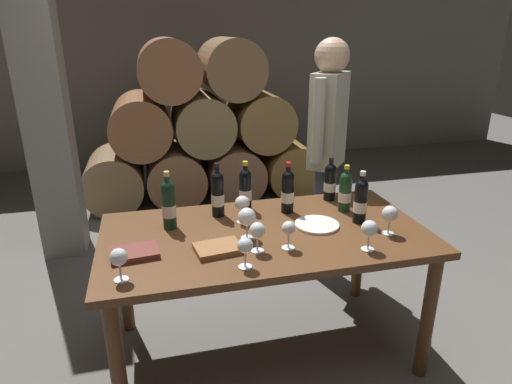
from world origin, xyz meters
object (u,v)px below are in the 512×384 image
object	(u,v)px
wine_bottle_6	(245,189)
wine_glass_3	(390,214)
wine_bottle_4	(169,204)
serving_plate	(317,225)
wine_bottle_0	(288,191)
wine_glass_6	(289,229)
wine_glass_1	(119,258)
wine_bottle_5	(345,191)
wine_bottle_3	(218,194)
wine_bottle_2	(330,181)
leather_ledger	(134,253)
wine_glass_0	(242,204)
wine_glass_2	(247,217)
wine_glass_4	(257,231)
tasting_notebook	(218,248)
sommelier_presenting	(327,139)
dining_table	(265,247)
wine_glass_5	(245,247)
wine_glass_7	(369,229)
wine_bottle_1	(361,200)

from	to	relation	value
wine_bottle_6	wine_glass_3	world-z (taller)	wine_bottle_6
wine_bottle_4	serving_plate	xyz separation A→B (m)	(0.77, -0.16, -0.13)
wine_bottle_6	wine_glass_3	bearing A→B (deg)	-38.24
wine_bottle_0	wine_glass_6	world-z (taller)	wine_bottle_0
wine_glass_1	wine_bottle_5	bearing A→B (deg)	21.08
wine_bottle_3	serving_plate	world-z (taller)	wine_bottle_3
wine_bottle_2	wine_glass_6	size ratio (longest dim) A/B	1.91
leather_ledger	wine_bottle_3	bearing A→B (deg)	32.74
wine_glass_0	wine_glass_6	world-z (taller)	wine_glass_0
wine_glass_2	wine_bottle_0	bearing A→B (deg)	42.51
wine_bottle_3	wine_glass_4	size ratio (longest dim) A/B	2.07
tasting_notebook	sommelier_presenting	xyz separation A→B (m)	(0.92, 0.90, 0.27)
serving_plate	dining_table	bearing A→B (deg)	-179.51
wine_bottle_3	wine_bottle_5	size ratio (longest dim) A/B	1.13
wine_bottle_3	wine_glass_2	size ratio (longest dim) A/B	1.90
dining_table	wine_glass_6	size ratio (longest dim) A/B	11.90
wine_bottle_0	wine_glass_5	xyz separation A→B (m)	(-0.38, -0.56, -0.03)
leather_ledger	wine_bottle_2	bearing A→B (deg)	14.91
wine_bottle_3	wine_glass_4	distance (m)	0.49
wine_glass_1	wine_glass_6	world-z (taller)	wine_glass_1
wine_bottle_2	sommelier_presenting	bearing A→B (deg)	70.90
dining_table	wine_glass_6	xyz separation A→B (m)	(0.06, -0.21, 0.19)
serving_plate	sommelier_presenting	distance (m)	0.87
tasting_notebook	leather_ledger	world-z (taller)	same
leather_ledger	wine_glass_1	bearing A→B (deg)	-110.19
wine_glass_2	leather_ledger	xyz separation A→B (m)	(-0.55, -0.05, -0.10)
wine_bottle_4	wine_glass_7	world-z (taller)	wine_bottle_4
serving_plate	sommelier_presenting	bearing A→B (deg)	64.50
wine_glass_3	tasting_notebook	distance (m)	0.89
wine_bottle_3	dining_table	bearing A→B (deg)	-52.72
wine_bottle_3	wine_glass_7	bearing A→B (deg)	-42.79
wine_glass_3	sommelier_presenting	bearing A→B (deg)	87.86
wine_bottle_4	sommelier_presenting	bearing A→B (deg)	27.30
wine_bottle_4	serving_plate	bearing A→B (deg)	-12.07
wine_glass_5	serving_plate	bearing A→B (deg)	35.57
wine_bottle_0	wine_glass_5	bearing A→B (deg)	-123.85
wine_glass_2	wine_glass_7	world-z (taller)	wine_glass_2
wine_bottle_6	dining_table	bearing A→B (deg)	-84.33
wine_bottle_4	wine_glass_3	xyz separation A→B (m)	(1.09, -0.35, -0.03)
dining_table	wine_glass_1	distance (m)	0.81
wine_bottle_3	wine_bottle_1	bearing A→B (deg)	-20.47
wine_glass_5	sommelier_presenting	bearing A→B (deg)	52.61
leather_ledger	wine_glass_7	bearing A→B (deg)	-17.28
wine_bottle_3	wine_glass_0	size ratio (longest dim) A/B	2.02
wine_glass_2	wine_bottle_3	bearing A→B (deg)	106.37
wine_bottle_5	wine_glass_6	xyz separation A→B (m)	(-0.46, -0.37, -0.02)
wine_glass_0	wine_glass_5	xyz separation A→B (m)	(-0.09, -0.48, -0.01)
wine_bottle_0	wine_glass_7	bearing A→B (deg)	-66.71
wine_bottle_1	wine_bottle_2	size ratio (longest dim) A/B	1.08
wine_bottle_0	wine_glass_4	xyz separation A→B (m)	(-0.29, -0.43, -0.02)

